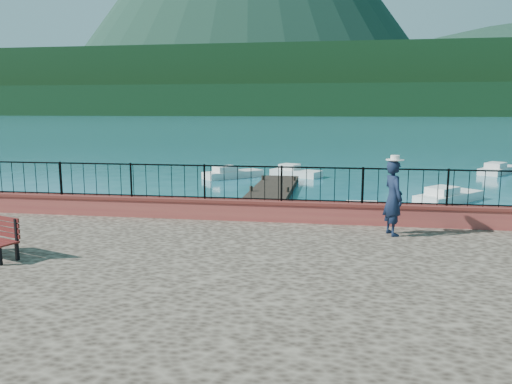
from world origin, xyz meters
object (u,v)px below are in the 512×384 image
(person, at_px, (393,198))
(boat_4, at_px, (296,170))
(boat_3, at_px, (233,171))
(boat_2, at_px, (449,194))
(boat_5, at_px, (499,167))
(boat_1, at_px, (376,213))

(person, bearing_deg, boat_4, -8.77)
(boat_3, bearing_deg, person, -108.91)
(boat_2, height_order, boat_4, same)
(boat_2, bearing_deg, boat_4, 87.67)
(boat_3, bearing_deg, boat_5, -26.09)
(boat_1, relative_size, boat_3, 0.89)
(boat_2, distance_m, boat_5, 12.86)
(boat_4, bearing_deg, boat_5, 41.23)
(person, bearing_deg, boat_5, -42.54)
(boat_2, xyz_separation_m, boat_3, (-11.65, 6.59, 0.00))
(boat_4, bearing_deg, person, -53.13)
(person, height_order, boat_5, person)
(boat_3, bearing_deg, boat_2, -71.63)
(boat_2, bearing_deg, boat_1, -174.05)
(boat_4, height_order, boat_5, same)
(boat_4, xyz_separation_m, boat_5, (13.40, 3.79, 0.00))
(person, distance_m, boat_2, 12.30)
(boat_2, height_order, boat_5, same)
(person, bearing_deg, boat_3, 3.04)
(boat_1, bearing_deg, boat_4, 104.55)
(boat_3, height_order, boat_5, same)
(boat_1, bearing_deg, boat_3, 121.38)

